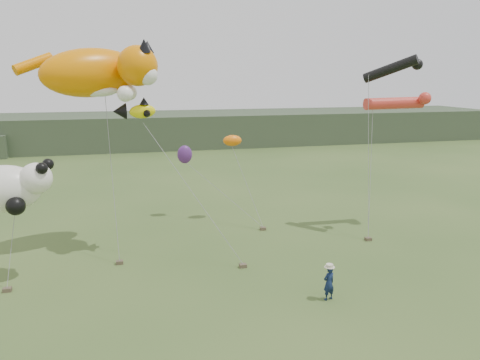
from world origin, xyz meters
The scene contains 9 objects.
ground centered at (0.00, 0.00, 0.00)m, with size 120.00×120.00×0.00m, color #385123.
headland centered at (-3.11, 44.69, 1.92)m, with size 90.00×13.00×4.00m.
festival_attendant centered at (2.39, -0.03, 0.71)m, with size 0.52×0.34×1.42m, color #111E41.
sandbag_anchors centered at (-1.25, 5.62, 0.08)m, with size 17.90×5.29×0.17m.
cat_kite centered at (-6.02, 8.15, 8.89)m, with size 6.82×4.31×2.90m.
fish_kite centered at (-4.63, 7.22, 7.08)m, with size 2.07×1.38×1.07m.
tube_kites centered at (9.77, 7.70, 7.93)m, with size 4.00×2.44×2.99m.
panda_kite centered at (-9.94, 5.04, 4.13)m, with size 3.51×2.27×2.18m.
misc_kites centered at (-0.36, 12.16, 4.38)m, with size 3.78×1.82×1.83m.
Camera 1 is at (-5.17, -15.81, 8.71)m, focal length 35.00 mm.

